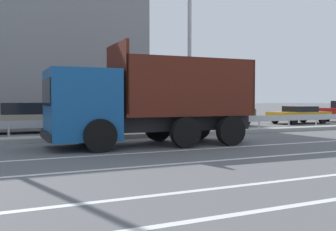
% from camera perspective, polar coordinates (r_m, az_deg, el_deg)
% --- Properties ---
extents(ground_plane, '(320.00, 320.00, 0.00)m').
position_cam_1_polar(ground_plane, '(16.55, 4.85, -3.35)').
color(ground_plane, '#565659').
extents(lane_strip_0, '(48.75, 0.16, 0.01)m').
position_cam_1_polar(lane_strip_0, '(12.52, 1.04, -5.13)').
color(lane_strip_0, silver).
rests_on(lane_strip_0, ground_plane).
extents(lane_strip_1, '(48.75, 0.16, 0.01)m').
position_cam_1_polar(lane_strip_1, '(10.54, 6.69, -6.54)').
color(lane_strip_1, silver).
rests_on(lane_strip_1, ground_plane).
extents(lane_strip_2, '(48.75, 0.16, 0.01)m').
position_cam_1_polar(lane_strip_2, '(8.35, 17.14, -8.94)').
color(lane_strip_2, silver).
rests_on(lane_strip_2, ground_plane).
extents(median_island, '(26.81, 1.10, 0.18)m').
position_cam_1_polar(median_island, '(18.00, 2.14, -2.61)').
color(median_island, gray).
rests_on(median_island, ground_plane).
extents(median_guardrail, '(48.75, 0.09, 0.78)m').
position_cam_1_polar(median_guardrail, '(18.92, 0.62, -0.91)').
color(median_guardrail, '#9EA0A5').
rests_on(median_guardrail, ground_plane).
extents(dump_truck, '(7.45, 3.02, 3.56)m').
position_cam_1_polar(dump_truck, '(13.72, -6.24, 1.06)').
color(dump_truck, '#144C8C').
rests_on(dump_truck, ground_plane).
extents(median_road_sign, '(0.84, 0.16, 2.35)m').
position_cam_1_polar(median_road_sign, '(18.83, 6.91, 1.20)').
color(median_road_sign, white).
rests_on(median_road_sign, ground_plane).
extents(street_lamp_2, '(0.71, 2.20, 8.18)m').
position_cam_1_polar(street_lamp_2, '(18.29, 3.40, 11.54)').
color(street_lamp_2, '#ADADB2').
rests_on(street_lamp_2, ground_plane).
extents(parked_car_2, '(4.64, 1.94, 1.48)m').
position_cam_1_polar(parked_car_2, '(20.42, -20.74, -0.34)').
color(parked_car_2, gray).
rests_on(parked_car_2, ground_plane).
extents(parked_car_3, '(4.73, 2.06, 1.52)m').
position_cam_1_polar(parked_car_3, '(21.98, -4.63, 0.01)').
color(parked_car_3, navy).
rests_on(parked_car_3, ground_plane).
extents(parked_car_4, '(4.03, 1.82, 1.58)m').
position_cam_1_polar(parked_car_4, '(24.57, 7.72, 0.30)').
color(parked_car_4, '#335B33').
rests_on(parked_car_4, ground_plane).
extents(parked_car_5, '(4.22, 2.01, 1.20)m').
position_cam_1_polar(parked_car_5, '(28.49, 18.48, 0.16)').
color(parked_car_5, '#B27A14').
rests_on(parked_car_5, ground_plane).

